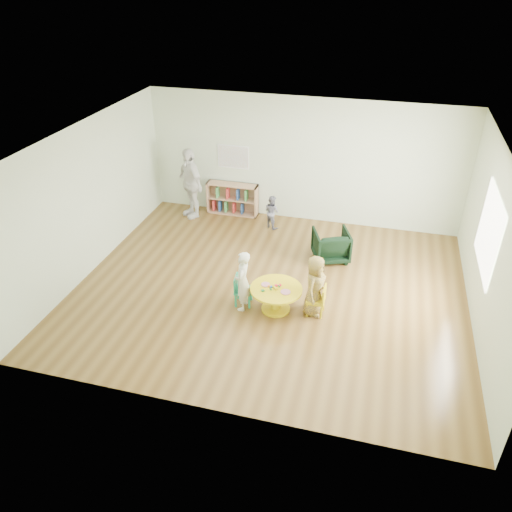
# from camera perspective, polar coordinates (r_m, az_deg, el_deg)

# --- Properties ---
(room) EXTENTS (7.10, 7.00, 2.80)m
(room) POSITION_cam_1_polar(r_m,az_deg,el_deg) (8.31, 1.88, 7.07)
(room) COLOR brown
(room) RESTS_ON ground
(activity_table) EXTENTS (0.89, 0.89, 0.49)m
(activity_table) POSITION_cam_1_polar(r_m,az_deg,el_deg) (8.54, 2.31, -4.46)
(activity_table) COLOR yellow
(activity_table) RESTS_ON ground
(kid_chair_left) EXTENTS (0.33, 0.33, 0.56)m
(kid_chair_left) POSITION_cam_1_polar(r_m,az_deg,el_deg) (8.69, -1.72, -3.81)
(kid_chair_left) COLOR #1C9D6D
(kid_chair_left) RESTS_ON ground
(kid_chair_right) EXTENTS (0.30, 0.30, 0.56)m
(kid_chair_right) POSITION_cam_1_polar(r_m,az_deg,el_deg) (8.51, 7.15, -4.95)
(kid_chair_right) COLOR yellow
(kid_chair_right) RESTS_ON ground
(bookshelf) EXTENTS (1.20, 0.30, 0.75)m
(bookshelf) POSITION_cam_1_polar(r_m,az_deg,el_deg) (11.84, -2.73, 6.57)
(bookshelf) COLOR tan
(bookshelf) RESTS_ON ground
(alphabet_poster) EXTENTS (0.74, 0.01, 0.54)m
(alphabet_poster) POSITION_cam_1_polar(r_m,az_deg,el_deg) (11.58, -2.60, 11.25)
(alphabet_poster) COLOR white
(alphabet_poster) RESTS_ON ground
(armchair) EXTENTS (0.88, 0.89, 0.63)m
(armchair) POSITION_cam_1_polar(r_m,az_deg,el_deg) (10.07, 8.56, 1.23)
(armchair) COLOR black
(armchair) RESTS_ON ground
(child_left) EXTENTS (0.29, 0.42, 1.10)m
(child_left) POSITION_cam_1_polar(r_m,az_deg,el_deg) (8.45, -1.55, -2.88)
(child_left) COLOR white
(child_left) RESTS_ON ground
(child_right) EXTENTS (0.44, 0.59, 1.10)m
(child_right) POSITION_cam_1_polar(r_m,az_deg,el_deg) (8.40, 6.73, -3.38)
(child_right) COLOR yellow
(child_right) RESTS_ON ground
(toddler) EXTENTS (0.47, 0.44, 0.76)m
(toddler) POSITION_cam_1_polar(r_m,az_deg,el_deg) (11.16, 1.82, 5.08)
(toddler) COLOR #191D3F
(toddler) RESTS_ON ground
(adult_caretaker) EXTENTS (0.99, 0.93, 1.64)m
(adult_caretaker) POSITION_cam_1_polar(r_m,az_deg,el_deg) (11.62, -7.52, 8.27)
(adult_caretaker) COLOR white
(adult_caretaker) RESTS_ON ground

